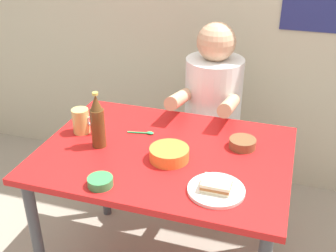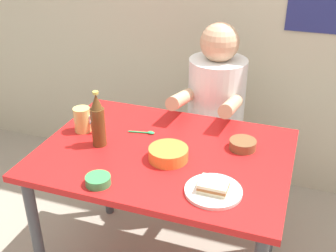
% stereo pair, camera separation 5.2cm
% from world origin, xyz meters
% --- Properties ---
extents(dining_table, '(1.10, 0.80, 0.74)m').
position_xyz_m(dining_table, '(0.00, 0.00, 0.65)').
color(dining_table, red).
rests_on(dining_table, ground).
extents(stool, '(0.34, 0.34, 0.45)m').
position_xyz_m(stool, '(0.08, 0.63, 0.35)').
color(stool, '#4C4C51').
rests_on(stool, ground).
extents(person_seated, '(0.33, 0.56, 0.72)m').
position_xyz_m(person_seated, '(0.08, 0.62, 0.77)').
color(person_seated, white).
rests_on(person_seated, stool).
extents(plate_orange, '(0.22, 0.22, 0.01)m').
position_xyz_m(plate_orange, '(0.28, -0.22, 0.75)').
color(plate_orange, silver).
rests_on(plate_orange, dining_table).
extents(sandwich, '(0.11, 0.09, 0.04)m').
position_xyz_m(sandwich, '(0.28, -0.22, 0.77)').
color(sandwich, beige).
rests_on(sandwich, plate_orange).
extents(beer_mug, '(0.13, 0.08, 0.12)m').
position_xyz_m(beer_mug, '(-0.43, 0.05, 0.80)').
color(beer_mug, '#D1BC66').
rests_on(beer_mug, dining_table).
extents(beer_bottle, '(0.06, 0.06, 0.26)m').
position_xyz_m(beer_bottle, '(-0.30, -0.04, 0.86)').
color(beer_bottle, '#593819').
rests_on(beer_bottle, dining_table).
extents(condiment_bowl_brown, '(0.12, 0.12, 0.04)m').
position_xyz_m(condiment_bowl_brown, '(0.32, 0.14, 0.76)').
color(condiment_bowl_brown, brown).
rests_on(condiment_bowl_brown, dining_table).
extents(soup_bowl_orange, '(0.17, 0.17, 0.05)m').
position_xyz_m(soup_bowl_orange, '(0.04, -0.06, 0.77)').
color(soup_bowl_orange, orange).
rests_on(soup_bowl_orange, dining_table).
extents(dip_bowl_green, '(0.10, 0.10, 0.03)m').
position_xyz_m(dip_bowl_green, '(-0.16, -0.32, 0.76)').
color(dip_bowl_green, '#388C4C').
rests_on(dip_bowl_green, dining_table).
extents(spoon, '(0.13, 0.04, 0.01)m').
position_xyz_m(spoon, '(-0.14, 0.12, 0.75)').
color(spoon, '#26A559').
rests_on(spoon, dining_table).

